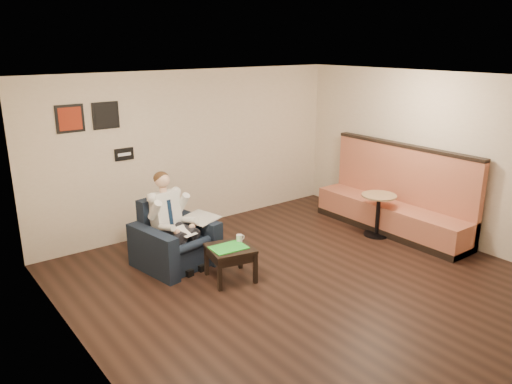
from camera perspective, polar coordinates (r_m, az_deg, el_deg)
ground at (r=7.15m, az=5.74°, el=-10.35°), size 6.00×6.00×0.00m
wall_back at (r=8.97m, az=-7.16°, el=4.79°), size 6.00×0.02×2.80m
wall_left at (r=5.16m, az=-19.15°, el=-5.25°), size 0.02×6.00×2.80m
wall_right at (r=8.90m, az=20.36°, el=3.76°), size 0.02×6.00×2.80m
ceiling at (r=6.38m, az=6.49°, el=12.64°), size 6.00×6.00×0.02m
seating_sign at (r=8.38m, az=-14.83°, el=4.19°), size 0.32×0.02×0.20m
art_print_left at (r=8.00m, az=-20.50°, el=7.86°), size 0.42×0.03×0.42m
art_print_right at (r=8.18m, az=-16.80°, el=8.37°), size 0.42×0.03×0.42m
armchair at (r=7.57m, az=-9.24°, el=-4.78°), size 1.17×1.17×0.99m
seated_man at (r=7.41m, az=-8.69°, el=-3.73°), size 0.80×1.06×1.35m
lap_papers at (r=7.36m, az=-8.15°, el=-4.45°), size 0.29×0.37×0.01m
newspaper at (r=7.67m, az=-6.38°, el=-2.95°), size 0.54×0.62×0.01m
side_table at (r=7.14m, az=-2.94°, el=-8.11°), size 0.71×0.71×0.49m
green_folder at (r=7.01m, az=-3.15°, el=-6.36°), size 0.51×0.38×0.01m
coffee_mug at (r=7.20m, az=-1.91°, el=-5.30°), size 0.11×0.11×0.10m
smartphone at (r=7.21m, az=-3.09°, el=-5.70°), size 0.17×0.13×0.01m
banquette at (r=9.06m, az=15.38°, el=0.21°), size 0.70×2.96×1.51m
cafe_table at (r=8.89m, az=13.74°, el=-2.59°), size 0.69×0.69×0.74m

